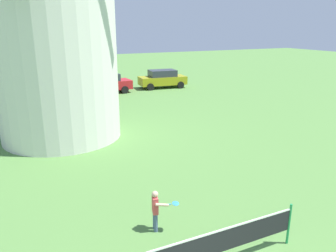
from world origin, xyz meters
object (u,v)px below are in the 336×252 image
object	(u,v)px
player_far	(156,208)
parked_car_black	(28,87)
parked_car_mustard	(162,79)
parked_car_red	(103,83)
tennis_net	(208,246)

from	to	relation	value
player_far	parked_car_black	xyz separation A→B (m)	(-1.91, 19.70, 0.16)
parked_car_black	parked_car_mustard	xyz separation A→B (m)	(10.91, -0.44, -0.00)
parked_car_red	parked_car_mustard	distance (m)	5.37
tennis_net	parked_car_black	bearing A→B (deg)	96.03
tennis_net	player_far	size ratio (longest dim) A/B	4.15
player_far	parked_car_black	size ratio (longest dim) A/B	0.27
parked_car_black	parked_car_mustard	bearing A→B (deg)	-2.32
player_far	parked_car_red	world-z (taller)	parked_car_red
tennis_net	parked_car_black	distance (m)	21.76
tennis_net	parked_car_mustard	distance (m)	22.88
player_far	parked_car_red	size ratio (longest dim) A/B	0.25
parked_car_mustard	parked_car_black	bearing A→B (deg)	177.68
parked_car_red	parked_car_mustard	size ratio (longest dim) A/B	1.07
tennis_net	player_far	distance (m)	1.97
player_far	parked_car_black	bearing A→B (deg)	95.53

